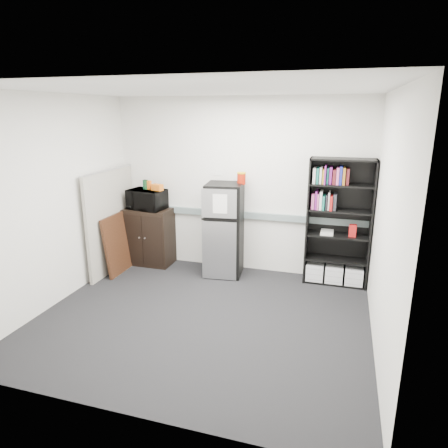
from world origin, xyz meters
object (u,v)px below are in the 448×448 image
(cabinet, at_px, (149,236))
(refrigerator, at_px, (224,230))
(bookshelf, at_px, (338,224))
(microwave, at_px, (147,199))
(cubicle_partition, at_px, (111,221))

(cabinet, xyz_separation_m, refrigerator, (1.33, -0.08, 0.25))
(bookshelf, xyz_separation_m, refrigerator, (-1.67, -0.14, -0.19))
(bookshelf, bearing_deg, refrigerator, -175.06)
(microwave, distance_m, refrigerator, 1.38)
(cabinet, bearing_deg, cubicle_partition, -135.44)
(bookshelf, bearing_deg, microwave, -178.47)
(microwave, bearing_deg, cabinet, 97.68)
(cabinet, bearing_deg, bookshelf, 1.23)
(bookshelf, distance_m, refrigerator, 1.69)
(cubicle_partition, bearing_deg, microwave, 43.46)
(cubicle_partition, xyz_separation_m, refrigerator, (1.76, 0.34, -0.09))
(refrigerator, bearing_deg, cubicle_partition, -175.61)
(microwave, bearing_deg, cubicle_partition, -128.86)
(refrigerator, bearing_deg, microwave, 170.63)
(cubicle_partition, height_order, microwave, cubicle_partition)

